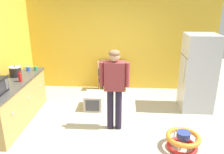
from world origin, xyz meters
TOP-DOWN VIEW (x-y plane):
  - ground_plane at (0.00, 0.00)m, footprint 12.00×12.00m
  - back_wall at (0.00, 2.33)m, footprint 5.20×0.06m
  - left_side_wall at (-2.63, 0.80)m, footprint 0.06×2.99m
  - kitchen_counter at (-2.20, 0.21)m, footprint 0.65×2.13m
  - refrigerator at (1.79, 1.08)m, footprint 0.73×0.68m
  - bookshelf at (-0.32, 2.14)m, footprint 0.80×0.28m
  - standing_person at (-0.08, 0.05)m, footprint 0.57×0.22m
  - baby_walker at (1.15, -0.54)m, footprint 0.60×0.60m
  - pet_carrier at (-0.62, 0.95)m, footprint 0.42×0.55m
  - crock_pot at (-2.27, 0.57)m, footprint 0.25×0.25m
  - banana_bunch at (-2.32, 0.17)m, footprint 0.15×0.16m
  - ketchup_bottle at (-2.02, 0.25)m, footprint 0.07×0.07m
  - white_cup at (-2.25, 0.03)m, footprint 0.08×0.08m
  - green_cup at (-1.99, 1.03)m, footprint 0.08×0.08m
  - blue_cup at (-2.16, 0.97)m, footprint 0.08×0.08m
  - yellow_cup at (-2.38, 1.10)m, footprint 0.08×0.08m

SIDE VIEW (x-z plane):
  - ground_plane at x=0.00m, z-range 0.00..0.00m
  - baby_walker at x=1.15m, z-range 0.00..0.32m
  - pet_carrier at x=-0.62m, z-range 0.00..0.36m
  - bookshelf at x=-0.32m, z-range -0.05..0.80m
  - kitchen_counter at x=-2.20m, z-range 0.00..0.90m
  - refrigerator at x=1.79m, z-range 0.00..1.78m
  - banana_bunch at x=-2.32m, z-range 0.91..0.95m
  - white_cup at x=-2.25m, z-range 0.90..0.99m
  - green_cup at x=-1.99m, z-range 0.90..0.99m
  - blue_cup at x=-2.16m, z-range 0.90..0.99m
  - yellow_cup at x=-2.38m, z-range 0.90..0.99m
  - standing_person at x=-0.08m, z-range 0.17..1.80m
  - ketchup_bottle at x=-2.02m, z-range 0.88..1.12m
  - crock_pot at x=-2.27m, z-range 0.89..1.14m
  - back_wall at x=0.00m, z-range 0.00..2.70m
  - left_side_wall at x=-2.63m, z-range 0.00..2.70m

